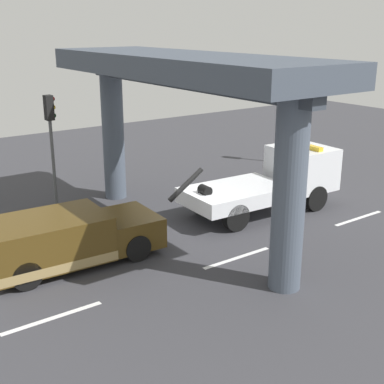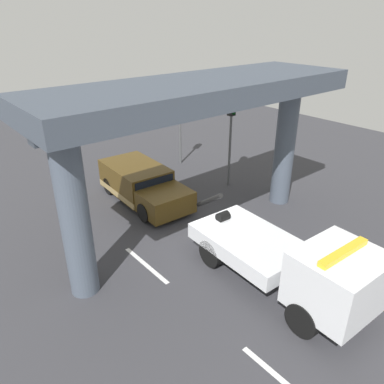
% 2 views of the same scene
% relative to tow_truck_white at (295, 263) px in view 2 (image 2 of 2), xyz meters
% --- Properties ---
extents(ground_plane, '(60.00, 40.00, 0.10)m').
position_rel_tow_truck_white_xyz_m(ground_plane, '(-4.20, 0.04, -1.25)').
color(ground_plane, '#38383D').
extents(lane_stripe_west, '(2.60, 0.16, 0.01)m').
position_rel_tow_truck_white_xyz_m(lane_stripe_west, '(-10.20, -2.69, -1.20)').
color(lane_stripe_west, silver).
rests_on(lane_stripe_west, ground).
extents(lane_stripe_mid, '(2.60, 0.16, 0.01)m').
position_rel_tow_truck_white_xyz_m(lane_stripe_mid, '(-4.20, -2.69, -1.20)').
color(lane_stripe_mid, silver).
rests_on(lane_stripe_mid, ground).
extents(lane_stripe_east, '(2.60, 0.16, 0.01)m').
position_rel_tow_truck_white_xyz_m(lane_stripe_east, '(1.80, -2.69, -1.20)').
color(lane_stripe_east, silver).
rests_on(lane_stripe_east, ground).
extents(tow_truck_white, '(7.30, 2.68, 2.46)m').
position_rel_tow_truck_white_xyz_m(tow_truck_white, '(0.00, 0.00, 0.00)').
color(tow_truck_white, white).
rests_on(tow_truck_white, ground).
extents(towed_van_green, '(5.29, 2.43, 1.58)m').
position_rel_tow_truck_white_xyz_m(towed_van_green, '(-8.62, 0.04, -0.42)').
color(towed_van_green, '#4C3814').
rests_on(towed_van_green, ground).
extents(overpass_structure, '(3.60, 11.84, 6.07)m').
position_rel_tow_truck_white_xyz_m(overpass_structure, '(-4.38, 0.04, 3.86)').
color(overpass_structure, '#4C5666').
rests_on(overpass_structure, ground).
extents(traffic_light_near, '(0.39, 0.32, 3.93)m').
position_rel_tow_truck_white_xyz_m(traffic_light_near, '(-11.18, 4.39, 1.67)').
color(traffic_light_near, '#515456').
rests_on(traffic_light_near, ground).
extents(traffic_light_far, '(0.39, 0.32, 4.54)m').
position_rel_tow_truck_white_xyz_m(traffic_light_far, '(-7.19, 4.39, 2.09)').
color(traffic_light_far, '#515456').
rests_on(traffic_light_far, ground).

